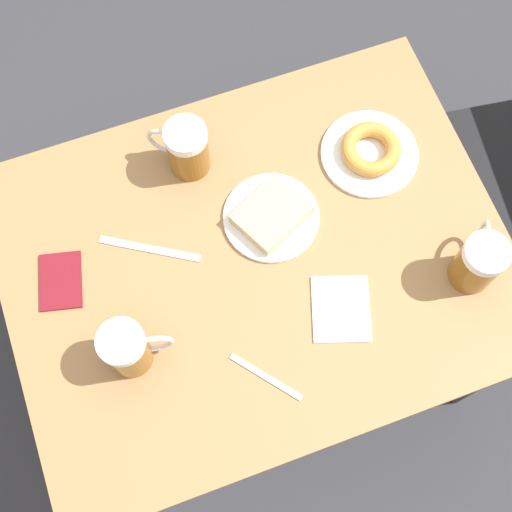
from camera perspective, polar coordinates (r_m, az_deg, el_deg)
ground_plane at (r=2.21m, az=0.00°, el=-6.54°), size 8.00×8.00×0.00m
table at (r=1.58m, az=0.00°, el=-0.96°), size 0.83×1.07×0.72m
plate_with_cake at (r=1.54m, az=1.23°, el=3.25°), size 0.21×0.21×0.04m
plate_with_donut at (r=1.63m, az=9.13°, el=8.29°), size 0.22×0.22×0.04m
beer_mug_left at (r=1.52m, az=17.37°, el=-0.44°), size 0.13×0.10×0.14m
beer_mug_center at (r=1.42m, az=-10.24°, el=-7.29°), size 0.09×0.14×0.14m
beer_mug_right at (r=1.56m, az=-5.60°, el=8.58°), size 0.11×0.12×0.14m
napkin_folded at (r=1.50m, az=6.80°, el=-4.22°), size 0.17×0.16×0.00m
fork at (r=1.46m, az=0.79°, el=-9.64°), size 0.14×0.11×0.00m
knife at (r=1.55m, az=-8.50°, el=0.57°), size 0.13×0.20×0.00m
passport_near_edge at (r=1.56m, az=-15.36°, el=-1.94°), size 0.14×0.11×0.01m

